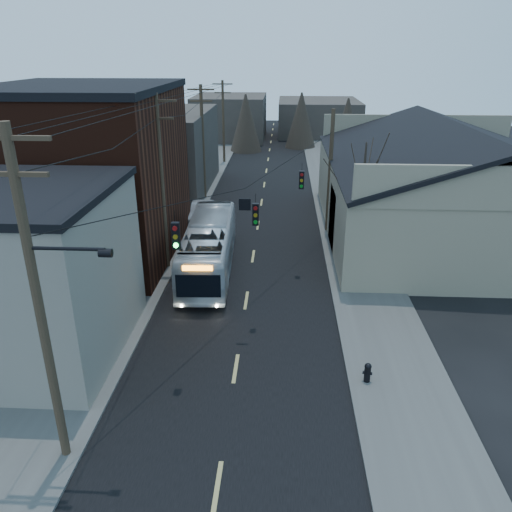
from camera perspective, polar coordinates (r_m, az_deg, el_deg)
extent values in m
cube|color=black|center=(40.88, 0.51, 5.36)|extent=(9.00, 110.00, 0.02)
cube|color=#474744|center=(41.66, -8.50, 5.51)|extent=(4.00, 110.00, 0.12)
cube|color=#474744|center=(41.11, 9.63, 5.21)|extent=(4.00, 110.00, 0.12)
cube|color=gray|center=(22.68, -25.53, -2.07)|extent=(8.00, 8.00, 7.00)
cube|color=black|center=(32.10, -18.68, 8.60)|extent=(10.00, 12.00, 10.00)
cube|color=#38322D|center=(47.19, -10.98, 11.66)|extent=(9.00, 14.00, 7.00)
cube|color=gray|center=(37.09, 20.76, 6.08)|extent=(16.00, 20.00, 5.00)
cube|color=black|center=(35.26, 15.28, 12.32)|extent=(8.16, 20.60, 2.86)
cube|color=#38322D|center=(74.97, -2.96, 15.56)|extent=(10.00, 12.00, 6.00)
cube|color=#38322D|center=(79.77, 7.11, 15.49)|extent=(12.00, 14.00, 5.00)
cone|color=black|center=(30.60, 11.96, 5.94)|extent=(0.40, 0.40, 7.20)
cylinder|color=#382B1E|center=(15.39, -23.46, -5.91)|extent=(0.28, 0.28, 10.50)
cube|color=#382B1E|center=(13.93, -26.58, 11.99)|extent=(2.20, 0.12, 0.12)
cylinder|color=#382B1E|center=(28.74, -10.70, 7.86)|extent=(0.28, 0.28, 10.00)
cube|color=#382B1E|center=(27.96, -11.40, 17.01)|extent=(2.20, 0.12, 0.12)
cylinder|color=#382B1E|center=(43.18, -6.09, 12.64)|extent=(0.28, 0.28, 9.50)
cube|color=#382B1E|center=(42.66, -6.34, 18.40)|extent=(2.20, 0.12, 0.12)
cylinder|color=#382B1E|center=(57.91, -3.75, 14.98)|extent=(0.28, 0.28, 9.00)
cube|color=#382B1E|center=(57.52, -3.86, 19.03)|extent=(2.20, 0.12, 0.12)
cylinder|color=#382B1E|center=(35.06, 8.45, 9.38)|extent=(0.28, 0.28, 8.50)
cube|color=black|center=(18.02, -9.13, 2.30)|extent=(0.28, 0.20, 1.00)
cube|color=black|center=(22.10, -0.04, 4.77)|extent=(0.28, 0.20, 1.00)
cube|color=black|center=(27.84, 5.22, 8.65)|extent=(0.28, 0.20, 1.00)
imported|color=silver|center=(29.07, -5.40, 1.06)|extent=(2.99, 10.85, 2.99)
imported|color=#9A9BA1|center=(38.10, -6.21, 5.03)|extent=(1.63, 4.36, 1.42)
cylinder|color=black|center=(20.35, 12.60, -13.04)|extent=(0.26, 0.26, 0.64)
sphere|color=black|center=(20.15, 12.69, -12.23)|extent=(0.28, 0.28, 0.28)
cylinder|color=black|center=(20.32, 12.61, -12.92)|extent=(0.39, 0.21, 0.13)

